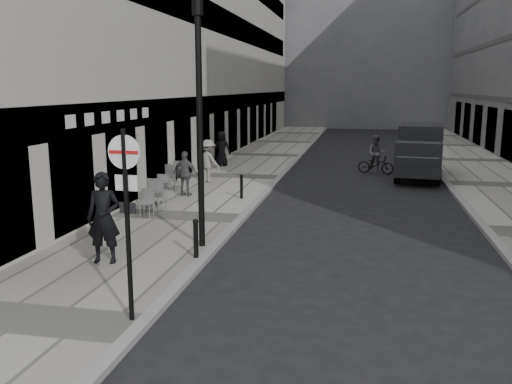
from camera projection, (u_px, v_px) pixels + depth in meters
sidewalk at (234, 177)px, 23.97m from camera, size 4.00×60.00×0.12m
far_sidewalk at (499, 186)px, 21.87m from camera, size 4.00×60.00×0.12m
building_far at (348, 20)px, 57.79m from camera, size 24.00×16.00×22.00m
walking_man at (104, 218)px, 11.97m from camera, size 0.81×0.59×2.05m
sign_post at (126, 200)px, 8.78m from camera, size 0.55×0.09×3.22m
lamppost at (200, 114)px, 12.81m from camera, size 0.26×0.26×5.81m
bollard_near at (241, 187)px, 19.00m from camera, size 0.11×0.11×0.80m
bollard_far at (196, 240)px, 12.42m from camera, size 0.11×0.11×0.85m
panel_van at (420, 148)px, 23.84m from camera, size 2.45×5.15×2.34m
cyclist at (376, 159)px, 25.11m from camera, size 1.75×1.00×1.79m
pedestrian_a at (185, 174)px, 19.37m from camera, size 0.99×0.52×1.62m
pedestrian_b at (208, 161)px, 22.19m from camera, size 1.30×1.06×1.75m
pedestrian_c at (222, 149)px, 26.87m from camera, size 0.88×0.62×1.70m
cafe_table_near at (154, 199)px, 16.83m from camera, size 0.66×1.50×0.85m
cafe_table_mid at (175, 175)px, 21.02m from camera, size 0.76×1.72×0.98m
cafe_table_far at (158, 190)px, 18.13m from camera, size 0.72×1.63×0.93m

